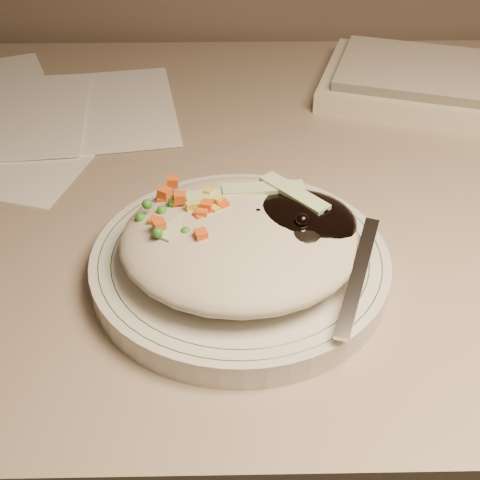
{
  "coord_description": "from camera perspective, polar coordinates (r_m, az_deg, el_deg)",
  "views": [
    {
      "loc": [
        -0.11,
        0.8,
        1.11
      ],
      "look_at": [
        -0.1,
        1.22,
        0.78
      ],
      "focal_mm": 50.0,
      "sensor_mm": 36.0,
      "label": 1
    }
  ],
  "objects": [
    {
      "name": "desk",
      "position": [
        0.82,
        6.85,
        -5.97
      ],
      "size": [
        1.4,
        0.7,
        0.74
      ],
      "color": "gray",
      "rests_on": "ground"
    },
    {
      "name": "meal",
      "position": [
        0.53,
        0.47,
        0.43
      ],
      "size": [
        0.21,
        0.19,
        0.05
      ],
      "color": "#C0B49B",
      "rests_on": "plate"
    },
    {
      "name": "plate_rim",
      "position": [
        0.55,
        0.0,
        -1.32
      ],
      "size": [
        0.23,
        0.23,
        0.0
      ],
      "color": "#144723",
      "rests_on": "plate"
    },
    {
      "name": "plate",
      "position": [
        0.55,
        0.0,
        -2.12
      ],
      "size": [
        0.25,
        0.25,
        0.02
      ],
      "primitive_type": "cylinder",
      "color": "silver",
      "rests_on": "desk"
    }
  ]
}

